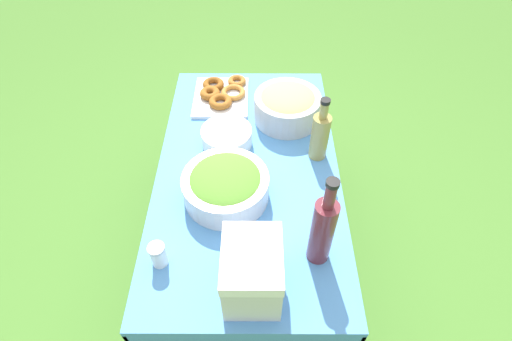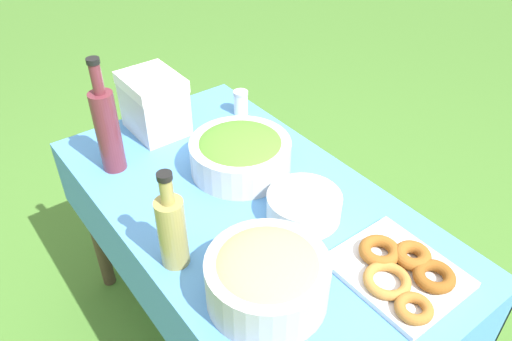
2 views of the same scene
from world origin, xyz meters
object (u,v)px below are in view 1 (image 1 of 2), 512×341
Objects in this scene: plate_stack at (227,137)px; olive_oil_bottle at (320,135)px; salad_bowl at (226,185)px; pasta_bowl at (287,105)px; cooler_box at (252,272)px; donut_platter at (222,94)px; wine_bottle at (323,230)px.

plate_stack is 0.38m from olive_oil_bottle.
salad_bowl is 1.12× the size of olive_oil_bottle.
cooler_box reaches higher than pasta_bowl.
salad_bowl is 0.50m from pasta_bowl.
salad_bowl is 0.28m from plate_stack.
plate_stack is at bearing 79.62° from olive_oil_bottle.
plate_stack is (0.28, 0.01, -0.03)m from salad_bowl.
olive_oil_bottle is 1.32× the size of cooler_box.
salad_bowl is 1.09× the size of pasta_bowl.
olive_oil_bottle is at bearing -58.92° from salad_bowl.
plate_stack reaches higher than donut_platter.
salad_bowl is 1.51× the size of plate_stack.
wine_bottle is (-0.53, -0.32, 0.11)m from plate_stack.
pasta_bowl is 0.34m from donut_platter.
olive_oil_bottle is (-0.23, -0.11, 0.04)m from pasta_bowl.
pasta_bowl reaches higher than salad_bowl.
pasta_bowl is 1.38× the size of plate_stack.
plate_stack is (-0.16, 0.26, -0.04)m from pasta_bowl.
salad_bowl is 0.84× the size of wine_bottle.
cooler_box is (-0.80, 0.14, 0.03)m from pasta_bowl.
olive_oil_bottle is at bearing -5.57° from wine_bottle.
cooler_box is (-0.64, -0.11, 0.07)m from plate_stack.
pasta_bowl is 0.77× the size of wine_bottle.
wine_bottle reaches higher than cooler_box.
cooler_box is at bearing 156.02° from olive_oil_bottle.
wine_bottle is at bearing -128.47° from salad_bowl.
olive_oil_bottle reaches higher than donut_platter.
plate_stack is 0.97× the size of cooler_box.
pasta_bowl is at bearing -10.13° from cooler_box.
wine_bottle reaches higher than pasta_bowl.
cooler_box is (-0.58, 0.26, -0.01)m from olive_oil_bottle.
donut_platter is at bearing 63.41° from pasta_bowl.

